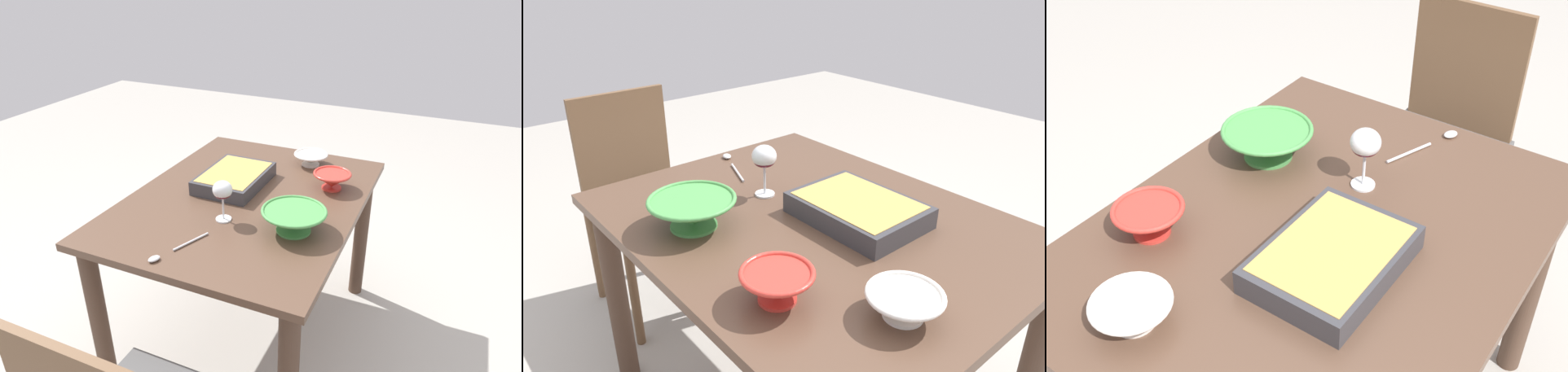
% 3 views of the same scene
% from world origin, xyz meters
% --- Properties ---
extents(dining_table, '(1.21, 0.94, 0.76)m').
position_xyz_m(dining_table, '(0.00, 0.00, 0.63)').
color(dining_table, brown).
rests_on(dining_table, ground_plane).
extents(chair, '(0.44, 0.43, 0.94)m').
position_xyz_m(chair, '(-0.97, -0.09, 0.51)').
color(chair, '#595959').
rests_on(chair, ground_plane).
extents(wine_glass, '(0.08, 0.08, 0.17)m').
position_xyz_m(wine_glass, '(-0.21, -0.00, 0.88)').
color(wine_glass, white).
rests_on(wine_glass, dining_table).
extents(casserole_dish, '(0.35, 0.26, 0.06)m').
position_xyz_m(casserole_dish, '(0.09, 0.10, 0.80)').
color(casserole_dish, '#38383D').
rests_on(casserole_dish, dining_table).
extents(mixing_bowl, '(0.17, 0.17, 0.08)m').
position_xyz_m(mixing_bowl, '(0.23, -0.31, 0.80)').
color(mixing_bowl, red).
rests_on(mixing_bowl, dining_table).
extents(small_bowl, '(0.17, 0.17, 0.06)m').
position_xyz_m(small_bowl, '(0.44, -0.14, 0.80)').
color(small_bowl, white).
rests_on(small_bowl, dining_table).
extents(serving_bowl, '(0.24, 0.24, 0.09)m').
position_xyz_m(serving_bowl, '(-0.18, -0.28, 0.81)').
color(serving_bowl, '#4C994C').
rests_on(serving_bowl, dining_table).
extents(serving_spoon, '(0.25, 0.11, 0.01)m').
position_xyz_m(serving_spoon, '(-0.50, 0.07, 0.77)').
color(serving_spoon, silver).
rests_on(serving_spoon, dining_table).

